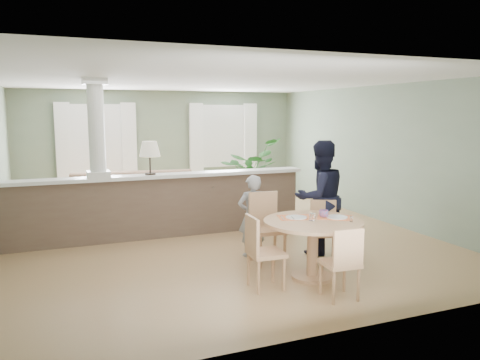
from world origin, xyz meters
name	(u,v)px	position (x,y,z in m)	size (l,w,h in m)	color
ground	(213,235)	(0.00, 0.00, 0.00)	(8.00, 8.00, 0.00)	tan
room_shell	(200,132)	(-0.03, 0.63, 1.81)	(7.02, 8.02, 2.71)	gray
pony_wall	(155,198)	(-0.99, 0.20, 0.71)	(5.32, 0.38, 2.70)	brown
sofa	(134,197)	(-1.11, 1.67, 0.48)	(3.26, 1.27, 0.95)	brown
houseplant	(250,173)	(1.59, 2.07, 0.79)	(1.43, 1.24, 1.58)	#2D6829
dining_table	(313,232)	(0.53, -2.56, 0.62)	(1.28, 1.28, 0.88)	tan
chair_far_boy	(266,224)	(0.24, -1.71, 0.56)	(0.49, 0.49, 1.01)	tan
chair_far_man	(324,228)	(1.06, -1.96, 0.49)	(0.52, 0.52, 0.88)	tan
chair_near	(343,260)	(0.47, -3.34, 0.48)	(0.42, 0.42, 0.87)	tan
chair_side	(261,249)	(-0.27, -2.66, 0.51)	(0.43, 0.43, 0.92)	tan
child_person	(252,216)	(0.17, -1.38, 0.62)	(0.45, 0.30, 1.24)	#949599
man_person	(320,197)	(1.19, -1.62, 0.87)	(0.85, 0.66, 1.75)	black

